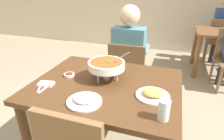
# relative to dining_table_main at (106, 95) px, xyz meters

# --- Properties ---
(dining_table_main) EXTENTS (1.17, 0.94, 0.77)m
(dining_table_main) POSITION_rel_dining_table_main_xyz_m (0.00, 0.00, 0.00)
(dining_table_main) COLOR #51331C
(dining_table_main) RESTS_ON ground_plane
(chair_diner_main) EXTENTS (0.44, 0.44, 0.90)m
(chair_diner_main) POSITION_rel_dining_table_main_xyz_m (-0.00, 0.75, -0.15)
(chair_diner_main) COLOR brown
(chair_diner_main) RESTS_ON ground_plane
(diner_main) EXTENTS (0.40, 0.45, 1.31)m
(diner_main) POSITION_rel_dining_table_main_xyz_m (0.00, 0.79, 0.09)
(diner_main) COLOR #2D2D38
(diner_main) RESTS_ON ground_plane
(curry_bowl) EXTENTS (0.33, 0.30, 0.26)m
(curry_bowl) POSITION_rel_dining_table_main_xyz_m (-0.02, 0.06, 0.24)
(curry_bowl) COLOR silver
(curry_bowl) RESTS_ON dining_table_main
(rice_plate) EXTENTS (0.24, 0.24, 0.06)m
(rice_plate) POSITION_rel_dining_table_main_xyz_m (-0.04, -0.31, 0.14)
(rice_plate) COLOR white
(rice_plate) RESTS_ON dining_table_main
(appetizer_plate) EXTENTS (0.24, 0.24, 0.06)m
(appetizer_plate) POSITION_rel_dining_table_main_xyz_m (0.38, -0.09, 0.14)
(appetizer_plate) COLOR white
(appetizer_plate) RESTS_ON dining_table_main
(sauce_dish) EXTENTS (0.09, 0.09, 0.02)m
(sauce_dish) POSITION_rel_dining_table_main_xyz_m (-0.35, 0.02, 0.13)
(sauce_dish) COLOR white
(sauce_dish) RESTS_ON dining_table_main
(napkin_folded) EXTENTS (0.13, 0.10, 0.02)m
(napkin_folded) POSITION_rel_dining_table_main_xyz_m (-0.44, -0.18, 0.12)
(napkin_folded) COLOR white
(napkin_folded) RESTS_ON dining_table_main
(fork_utensil) EXTENTS (0.09, 0.16, 0.01)m
(fork_utensil) POSITION_rel_dining_table_main_xyz_m (-0.46, -0.23, 0.12)
(fork_utensil) COLOR silver
(fork_utensil) RESTS_ON dining_table_main
(spoon_utensil) EXTENTS (0.02, 0.17, 0.01)m
(spoon_utensil) POSITION_rel_dining_table_main_xyz_m (-0.41, -0.23, 0.12)
(spoon_utensil) COLOR silver
(spoon_utensil) RESTS_ON dining_table_main
(drink_glass) EXTENTS (0.07, 0.07, 0.13)m
(drink_glass) POSITION_rel_dining_table_main_xyz_m (0.47, -0.32, 0.17)
(drink_glass) COLOR silver
(drink_glass) RESTS_ON dining_table_main
(chair_bg_middle) EXTENTS (0.49, 0.49, 0.90)m
(chair_bg_middle) POSITION_rel_dining_table_main_xyz_m (1.32, 2.83, -0.15)
(chair_bg_middle) COLOR brown
(chair_bg_middle) RESTS_ON ground_plane
(patron_bg_middle) EXTENTS (0.40, 0.45, 1.31)m
(patron_bg_middle) POSITION_rel_dining_table_main_xyz_m (1.37, 2.95, 0.09)
(patron_bg_middle) COLOR #2D2D38
(patron_bg_middle) RESTS_ON ground_plane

